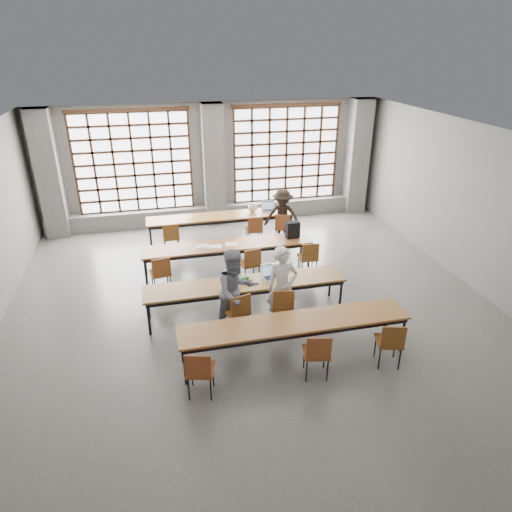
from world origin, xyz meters
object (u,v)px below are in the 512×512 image
Objects in this scene: chair_near_mid at (317,351)px; plastic_bag at (253,207)px; desk_row_b at (228,247)px; phone at (256,284)px; chair_back_right at (283,225)px; chair_near_right at (391,340)px; mouse at (292,277)px; chair_front_right at (283,304)px; chair_mid_centre at (251,261)px; red_pouch at (200,367)px; green_box at (242,279)px; chair_front_left at (238,309)px; student_back at (282,216)px; student_male at (282,287)px; desk_row_a at (221,218)px; chair_mid_right at (309,255)px; backpack at (293,230)px; laptop_back at (268,208)px; chair_back_left at (171,235)px; chair_back_mid at (255,228)px; student_female at (235,292)px; laptop_front at (271,274)px; chair_near_left at (199,369)px; desk_row_c at (246,285)px; desk_row_d at (295,324)px; chair_mid_left at (161,271)px.

plastic_bag is (0.32, 6.07, 0.34)m from chair_near_mid.
phone reaches higher than desk_row_b.
chair_back_right and chair_near_right have the same top height.
chair_front_right is at bearing -121.00° from mouse.
chair_mid_centre is 3.80m from chair_near_right.
chair_back_right is at bearing 61.57° from red_pouch.
chair_front_right is at bearing -95.68° from plastic_bag.
desk_row_b is at bearing 89.13° from green_box.
chair_front_left is 4.48m from student_back.
student_male is 0.87m from green_box.
chair_mid_right is (1.64, -2.58, -0.13)m from desk_row_a.
chair_front_left is 3.21m from backpack.
chair_mid_centre is 3.71m from red_pouch.
chair_back_left is at bearing -165.00° from laptop_back.
laptop_back is (1.36, 0.11, 0.13)m from desk_row_a.
desk_row_a is at bearing 85.36° from desk_row_b.
student_female reaches higher than chair_back_mid.
backpack is at bearing 60.83° from laptop_front.
chair_front_left is 0.86m from chair_front_right.
chair_back_mid is 5.40m from chair_near_mid.
backpack is (1.86, 2.59, 0.39)m from chair_front_left.
green_box is (0.25, 0.58, -0.07)m from student_female.
chair_mid_centre and chair_near_left have the same top height.
plastic_bag is (-0.70, 0.55, 0.12)m from student_back.
chair_back_mid reaches higher than mouse.
laptop_back reaches higher than desk_row_b.
desk_row_c is 1.62m from desk_row_d.
red_pouch is (0.44, -3.36, -0.04)m from chair_mid_left.
chair_back_mid is 3.31m from green_box.
laptop_back is (0.91, 4.60, 0.25)m from chair_front_right.
laptop_front is at bearing 29.86° from phone.
red_pouch is (-1.14, -3.99, -0.16)m from desk_row_b.
desk_row_b is at bearing 116.58° from chair_near_right.
red_pouch is (-2.94, -3.36, -0.04)m from chair_mid_right.
student_back is 0.66m from laptop_back.
desk_row_a is at bearing 84.70° from chair_front_left.
student_male reaches higher than chair_back_mid.
laptop_back is (-0.24, 0.61, 0.04)m from student_back.
backpack reaches higher than chair_front_left.
chair_back_right is 1.00× the size of chair_near_left.
desk_row_b is at bearing 99.16° from desk_row_d.
laptop_back reaches higher than red_pouch.
chair_near_mid is at bearing -79.71° from desk_row_b.
chair_front_right is 4.58m from plastic_bag.
backpack is 2.03m from plastic_bag.
chair_front_left and chair_near_right have the same top height.
chair_front_right reaches higher than phone.
chair_front_left is at bearing -107.46° from chair_back_mid.
mouse is (-0.82, -1.30, 0.21)m from chair_mid_right.
red_pouch is at bearing -110.18° from plastic_bag.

